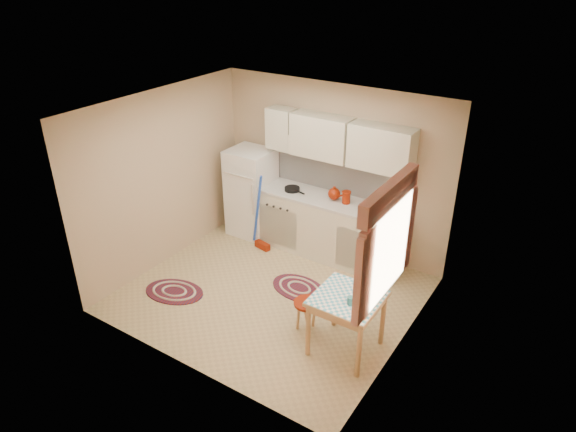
# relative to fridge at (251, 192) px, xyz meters

# --- Properties ---
(room_shell) EXTENTS (3.64, 3.60, 2.52)m
(room_shell) POSITION_rel_fridge_xyz_m (1.39, -1.01, 0.90)
(room_shell) COLOR tan
(room_shell) RESTS_ON ground
(fridge) EXTENTS (0.65, 0.60, 1.40)m
(fridge) POSITION_rel_fridge_xyz_m (0.00, 0.00, 0.00)
(fridge) COLOR white
(fridge) RESTS_ON ground
(broom) EXTENTS (0.30, 0.17, 1.20)m
(broom) POSITION_rel_fridge_xyz_m (0.45, -0.35, -0.10)
(broom) COLOR blue
(broom) RESTS_ON ground
(base_cabinets) EXTENTS (2.25, 0.60, 0.88)m
(base_cabinets) POSITION_rel_fridge_xyz_m (1.29, 0.05, -0.26)
(base_cabinets) COLOR silver
(base_cabinets) RESTS_ON ground
(countertop) EXTENTS (2.27, 0.62, 0.04)m
(countertop) POSITION_rel_fridge_xyz_m (1.29, 0.05, 0.20)
(countertop) COLOR silver
(countertop) RESTS_ON base_cabinets
(frying_pan) EXTENTS (0.27, 0.27, 0.05)m
(frying_pan) POSITION_rel_fridge_xyz_m (0.76, 0.00, 0.24)
(frying_pan) COLOR black
(frying_pan) RESTS_ON countertop
(red_kettle) EXTENTS (0.24, 0.22, 0.19)m
(red_kettle) POSITION_rel_fridge_xyz_m (1.43, 0.05, 0.32)
(red_kettle) COLOR maroon
(red_kettle) RESTS_ON countertop
(red_canister) EXTENTS (0.15, 0.15, 0.16)m
(red_canister) POSITION_rel_fridge_xyz_m (1.62, 0.05, 0.30)
(red_canister) COLOR maroon
(red_canister) RESTS_ON countertop
(table) EXTENTS (0.72, 0.72, 0.72)m
(table) POSITION_rel_fridge_xyz_m (2.54, -1.67, -0.34)
(table) COLOR tan
(table) RESTS_ON ground
(stool) EXTENTS (0.42, 0.42, 0.42)m
(stool) POSITION_rel_fridge_xyz_m (2.00, -1.63, -0.49)
(stool) COLOR maroon
(stool) RESTS_ON ground
(coffee_pot) EXTENTS (0.18, 0.17, 0.29)m
(coffee_pot) POSITION_rel_fridge_xyz_m (2.73, -1.55, 0.16)
(coffee_pot) COLOR #28717C
(coffee_pot) RESTS_ON table
(mug) EXTENTS (0.08, 0.08, 0.10)m
(mug) POSITION_rel_fridge_xyz_m (2.62, -1.77, 0.07)
(mug) COLOR #28717C
(mug) RESTS_ON table
(rug_center) EXTENTS (0.89, 0.66, 0.02)m
(rug_center) POSITION_rel_fridge_xyz_m (1.48, -0.95, -0.69)
(rug_center) COLOR maroon
(rug_center) RESTS_ON ground
(rug_left) EXTENTS (0.92, 0.72, 0.02)m
(rug_left) POSITION_rel_fridge_xyz_m (0.11, -1.93, -0.69)
(rug_left) COLOR maroon
(rug_left) RESTS_ON ground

